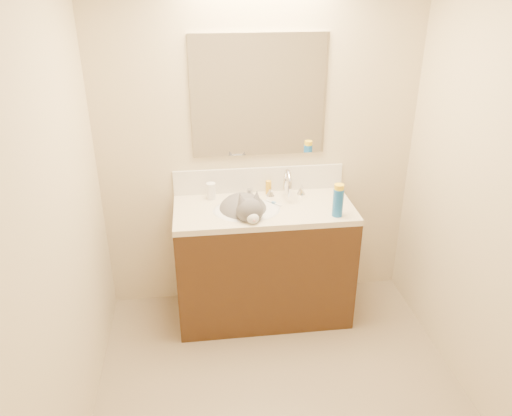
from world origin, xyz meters
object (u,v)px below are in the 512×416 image
object	(u,v)px
silver_jar	(250,193)
faucet	(287,186)
spray_can	(338,203)
vanity_cabinet	(264,264)
pill_bottle	(211,191)
amber_bottle	(268,188)
basin	(247,219)
cat	(245,212)

from	to	relation	value
silver_jar	faucet	bearing A→B (deg)	-10.34
spray_can	vanity_cabinet	bearing A→B (deg)	157.57
faucet	silver_jar	size ratio (longest dim) A/B	5.12
pill_bottle	amber_bottle	world-z (taller)	pill_bottle
vanity_cabinet	faucet	distance (m)	0.58
vanity_cabinet	basin	distance (m)	0.40
faucet	silver_jar	distance (m)	0.26
silver_jar	spray_can	bearing A→B (deg)	-35.18
amber_bottle	vanity_cabinet	bearing A→B (deg)	-106.50
silver_jar	amber_bottle	distance (m)	0.14
faucet	cat	size ratio (longest dim) A/B	0.58
cat	pill_bottle	xyz separation A→B (m)	(-0.21, 0.21, 0.07)
spray_can	cat	bearing A→B (deg)	164.88
faucet	spray_can	distance (m)	0.42
cat	spray_can	size ratio (longest dim) A/B	2.61
amber_bottle	pill_bottle	bearing A→B (deg)	-176.28
basin	spray_can	size ratio (longest dim) A/B	2.43
basin	spray_can	xyz separation A→B (m)	(0.57, -0.16, 0.16)
cat	silver_jar	bearing A→B (deg)	65.02
pill_bottle	cat	bearing A→B (deg)	-44.72
vanity_cabinet	silver_jar	world-z (taller)	silver_jar
vanity_cabinet	basin	size ratio (longest dim) A/B	2.67
cat	silver_jar	xyz separation A→B (m)	(0.06, 0.21, 0.04)
faucet	spray_can	bearing A→B (deg)	-50.12
pill_bottle	silver_jar	xyz separation A→B (m)	(0.27, 0.00, -0.03)
vanity_cabinet	pill_bottle	world-z (taller)	pill_bottle
pill_bottle	vanity_cabinet	bearing A→B (deg)	-27.61
cat	pill_bottle	world-z (taller)	cat
cat	spray_can	xyz separation A→B (m)	(0.58, -0.16, 0.11)
pill_bottle	silver_jar	bearing A→B (deg)	0.88
faucet	pill_bottle	xyz separation A→B (m)	(-0.52, 0.04, -0.03)
cat	pill_bottle	distance (m)	0.30
basin	pill_bottle	world-z (taller)	pill_bottle
cat	amber_bottle	world-z (taller)	cat
vanity_cabinet	pill_bottle	size ratio (longest dim) A/B	10.44
vanity_cabinet	spray_can	distance (m)	0.73
silver_jar	spray_can	size ratio (longest dim) A/B	0.30
amber_bottle	spray_can	bearing A→B (deg)	-45.18
pill_bottle	spray_can	size ratio (longest dim) A/B	0.62
pill_bottle	silver_jar	world-z (taller)	pill_bottle
basin	cat	bearing A→B (deg)	171.81
silver_jar	basin	bearing A→B (deg)	-102.16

